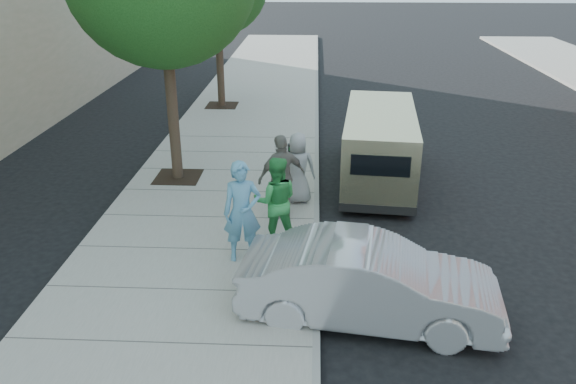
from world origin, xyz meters
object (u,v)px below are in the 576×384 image
object	(u,v)px
parking_meter	(294,159)
sedan	(369,282)
person_officer	(242,212)
person_striped_polo	(282,177)
person_gray_shirt	(298,168)
person_green_shirt	(276,201)
van	(379,145)

from	to	relation	value
parking_meter	sedan	xyz separation A→B (m)	(1.44, -4.74, -0.44)
person_officer	person_striped_polo	size ratio (longest dim) A/B	1.04
person_officer	person_gray_shirt	bearing A→B (deg)	60.11
person_officer	person_green_shirt	size ratio (longest dim) A/B	1.08
van	sedan	world-z (taller)	van
sedan	person_striped_polo	size ratio (longest dim) A/B	2.22
person_striped_polo	sedan	bearing A→B (deg)	85.70
van	person_officer	size ratio (longest dim) A/B	2.65
van	person_green_shirt	bearing A→B (deg)	-117.05
person_officer	person_gray_shirt	world-z (taller)	person_officer
sedan	person_officer	world-z (taller)	person_officer
van	person_gray_shirt	distance (m)	2.75
person_gray_shirt	person_green_shirt	bearing A→B (deg)	78.24
van	person_green_shirt	distance (m)	4.60
sedan	person_officer	distance (m)	2.89
person_officer	person_striped_polo	distance (m)	2.04
van	person_striped_polo	bearing A→B (deg)	-127.10
person_gray_shirt	person_striped_polo	size ratio (longest dim) A/B	0.88
person_gray_shirt	person_striped_polo	bearing A→B (deg)	67.47
parking_meter	person_officer	xyz separation A→B (m)	(-0.88, -3.07, 0.01)
parking_meter	person_striped_polo	bearing A→B (deg)	-111.23
van	sedan	distance (m)	6.30
parking_meter	van	world-z (taller)	van
sedan	parking_meter	bearing A→B (deg)	24.85
person_gray_shirt	person_striped_polo	xyz separation A→B (m)	(-0.33, -0.86, 0.11)
van	person_striped_polo	distance (m)	3.59
parking_meter	person_officer	distance (m)	3.19
parking_meter	person_striped_polo	world-z (taller)	person_striped_polo
person_officer	person_green_shirt	bearing A→B (deg)	38.70
sedan	person_striped_polo	world-z (taller)	person_striped_polo
sedan	person_officer	size ratio (longest dim) A/B	2.14
person_green_shirt	person_striped_polo	xyz separation A→B (m)	(0.05, 1.24, 0.04)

